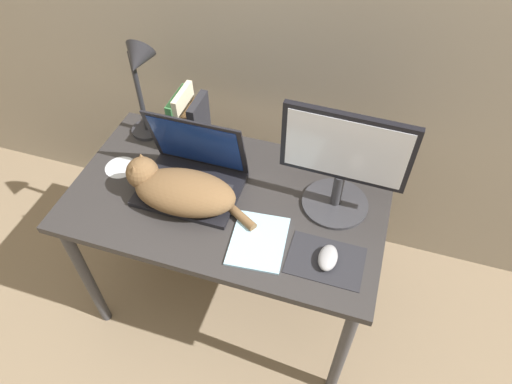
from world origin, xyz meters
The scene contains 11 objects.
ground_plane centered at (0.00, 0.00, 0.00)m, with size 12.00×12.00×0.00m, color #847056.
desk centered at (0.00, 0.33, 0.63)m, with size 1.15×0.67×0.71m.
laptop centered at (-0.14, 0.35, 0.77)m, with size 0.36×0.27×0.28m.
cat centered at (-0.14, 0.25, 0.79)m, with size 0.49×0.22×0.16m.
external_monitor centered at (0.38, 0.41, 0.92)m, with size 0.42×0.24×0.40m.
mousepad centered at (0.40, 0.17, 0.72)m, with size 0.25×0.17×0.00m.
computer_mouse centered at (0.40, 0.17, 0.73)m, with size 0.06×0.10×0.04m.
book_row centered at (-0.23, 0.56, 0.83)m, with size 0.11×0.16×0.25m.
desk_lamp centered at (-0.40, 0.55, 1.01)m, with size 0.17×0.17×0.44m.
notepad centered at (0.17, 0.17, 0.72)m, with size 0.20×0.24×0.01m.
cd_disc centered at (-0.44, 0.35, 0.71)m, with size 0.12×0.12×0.00m.
Camera 1 is at (0.43, -0.68, 1.96)m, focal length 32.00 mm.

